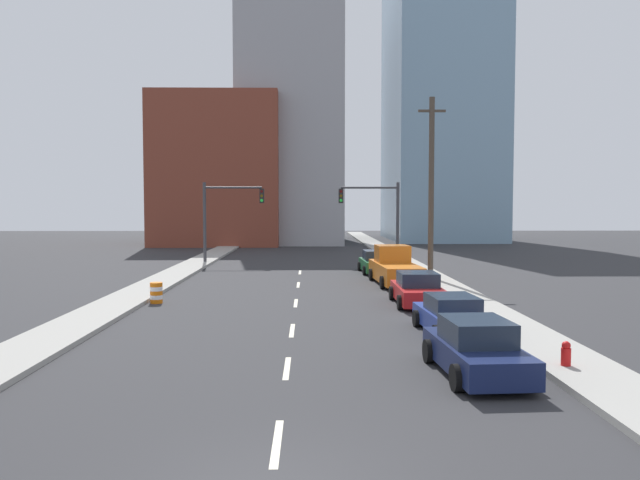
# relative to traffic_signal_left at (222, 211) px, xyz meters

# --- Properties ---
(sidewalk_left) EXTENTS (2.24, 91.18, 0.18)m
(sidewalk_left) POSITION_rel_traffic_signal_left_xyz_m (-1.88, 7.58, -3.96)
(sidewalk_left) COLOR #9E9B93
(sidewalk_left) RESTS_ON ground
(sidewalk_right) EXTENTS (2.24, 91.18, 0.18)m
(sidewalk_right) POSITION_rel_traffic_signal_left_xyz_m (13.90, 7.58, -3.96)
(sidewalk_right) COLOR #9E9B93
(sidewalk_right) RESTS_ON ground
(lane_stripe_at_2m) EXTENTS (0.16, 2.40, 0.01)m
(lane_stripe_at_2m) POSITION_rel_traffic_signal_left_xyz_m (6.01, -36.01, -4.05)
(lane_stripe_at_2m) COLOR beige
(lane_stripe_at_2m) RESTS_ON ground
(lane_stripe_at_7m) EXTENTS (0.16, 2.40, 0.01)m
(lane_stripe_at_7m) POSITION_rel_traffic_signal_left_xyz_m (6.01, -30.62, -4.05)
(lane_stripe_at_7m) COLOR beige
(lane_stripe_at_7m) RESTS_ON ground
(lane_stripe_at_13m) EXTENTS (0.16, 2.40, 0.01)m
(lane_stripe_at_13m) POSITION_rel_traffic_signal_left_xyz_m (6.01, -25.47, -4.05)
(lane_stripe_at_13m) COLOR beige
(lane_stripe_at_13m) RESTS_ON ground
(lane_stripe_at_19m) EXTENTS (0.16, 2.40, 0.01)m
(lane_stripe_at_19m) POSITION_rel_traffic_signal_left_xyz_m (6.01, -19.24, -4.05)
(lane_stripe_at_19m) COLOR beige
(lane_stripe_at_19m) RESTS_ON ground
(lane_stripe_at_25m) EXTENTS (0.16, 2.40, 0.01)m
(lane_stripe_at_25m) POSITION_rel_traffic_signal_left_xyz_m (6.01, -12.67, -4.05)
(lane_stripe_at_25m) COLOR beige
(lane_stripe_at_25m) RESTS_ON ground
(lane_stripe_at_32m) EXTENTS (0.16, 2.40, 0.01)m
(lane_stripe_at_32m) POSITION_rel_traffic_signal_left_xyz_m (6.01, -6.17, -4.05)
(lane_stripe_at_32m) COLOR beige
(lane_stripe_at_32m) RESTS_ON ground
(building_brick_left) EXTENTS (14.00, 16.00, 16.68)m
(building_brick_left) POSITION_rel_traffic_signal_left_xyz_m (-3.67, 26.07, 4.29)
(building_brick_left) COLOR brown
(building_brick_left) RESTS_ON ground
(building_office_center) EXTENTS (12.00, 20.00, 27.87)m
(building_office_center) POSITION_rel_traffic_signal_left_xyz_m (4.49, 30.07, 9.88)
(building_office_center) COLOR #99999E
(building_office_center) RESTS_ON ground
(building_glass_right) EXTENTS (13.00, 20.00, 36.96)m
(building_glass_right) POSITION_rel_traffic_signal_left_xyz_m (23.65, 34.07, 14.43)
(building_glass_right) COLOR #7A9EB7
(building_glass_right) RESTS_ON ground
(traffic_signal_left) EXTENTS (4.65, 0.35, 6.21)m
(traffic_signal_left) POSITION_rel_traffic_signal_left_xyz_m (0.00, 0.00, 0.00)
(traffic_signal_left) COLOR #38383D
(traffic_signal_left) RESTS_ON ground
(traffic_signal_right) EXTENTS (4.65, 0.35, 6.21)m
(traffic_signal_right) POSITION_rel_traffic_signal_left_xyz_m (12.07, 0.00, 0.00)
(traffic_signal_right) COLOR #38383D
(traffic_signal_right) RESTS_ON ground
(utility_pole_right_mid) EXTENTS (1.60, 0.32, 10.77)m
(utility_pole_right_mid) POSITION_rel_traffic_signal_left_xyz_m (13.80, -10.95, 1.46)
(utility_pole_right_mid) COLOR #473D33
(utility_pole_right_mid) RESTS_ON ground
(traffic_barrel) EXTENTS (0.56, 0.56, 0.95)m
(traffic_barrel) POSITION_rel_traffic_signal_left_xyz_m (-0.36, -19.15, -3.58)
(traffic_barrel) COLOR orange
(traffic_barrel) RESTS_ON ground
(fire_hydrant) EXTENTS (0.26, 0.26, 0.84)m
(fire_hydrant) POSITION_rel_traffic_signal_left_xyz_m (13.49, -31.17, -3.64)
(fire_hydrant) COLOR red
(fire_hydrant) RESTS_ON ground
(sedan_navy) EXTENTS (2.26, 4.51, 1.49)m
(sedan_navy) POSITION_rel_traffic_signal_left_xyz_m (11.00, -31.43, -3.37)
(sedan_navy) COLOR #141E47
(sedan_navy) RESTS_ON ground
(sedan_blue) EXTENTS (2.22, 4.69, 1.36)m
(sedan_blue) POSITION_rel_traffic_signal_left_xyz_m (11.56, -26.25, -3.43)
(sedan_blue) COLOR navy
(sedan_blue) RESTS_ON ground
(sedan_red) EXTENTS (2.21, 4.58, 1.47)m
(sedan_red) POSITION_rel_traffic_signal_left_xyz_m (11.50, -19.75, -3.38)
(sedan_red) COLOR red
(sedan_red) RESTS_ON ground
(pickup_truck_orange) EXTENTS (2.63, 6.29, 2.16)m
(pickup_truck_orange) POSITION_rel_traffic_signal_left_xyz_m (11.49, -12.33, -3.18)
(pickup_truck_orange) COLOR orange
(pickup_truck_orange) RESTS_ON ground
(sedan_green) EXTENTS (2.16, 4.55, 1.49)m
(sedan_green) POSITION_rel_traffic_signal_left_xyz_m (11.03, -6.50, -3.38)
(sedan_green) COLOR #1E6033
(sedan_green) RESTS_ON ground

